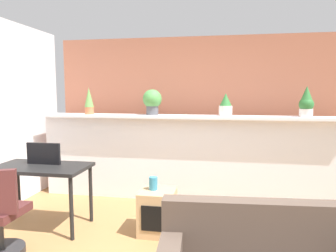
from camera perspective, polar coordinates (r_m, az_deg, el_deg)
divider_wall at (r=4.58m, az=3.86°, el=-6.23°), size 4.49×0.16×1.24m
plant_shelf at (r=4.45m, az=3.87°, el=1.72°), size 4.49×0.36×0.04m
brick_wall_behind at (r=5.08m, az=4.65°, el=2.18°), size 4.49×0.10×2.50m
potted_plant_0 at (r=4.81m, az=-14.46°, el=4.57°), size 0.14×0.14×0.41m
potted_plant_1 at (r=4.56m, az=-2.94°, el=4.71°), size 0.28×0.28×0.38m
potted_plant_2 at (r=4.44m, az=10.65°, el=3.83°), size 0.19×0.19×0.32m
potted_plant_3 at (r=4.53m, az=24.33°, el=3.99°), size 0.19×0.19×0.42m
desk at (r=3.96m, az=-22.46°, el=-8.02°), size 1.10×0.60×0.75m
tv_monitor at (r=3.99m, az=-22.13°, el=-4.76°), size 0.42×0.04×0.26m
side_cube_shelf at (r=3.64m, az=-1.96°, el=-15.67°), size 0.40×0.41×0.50m
vase_on_shelf at (r=3.57m, az=-2.75°, el=-10.60°), size 0.10×0.10×0.15m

